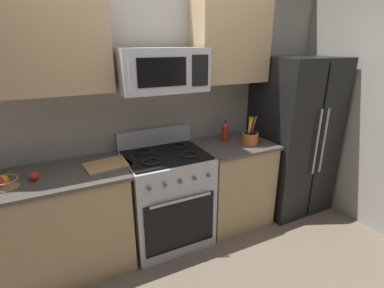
# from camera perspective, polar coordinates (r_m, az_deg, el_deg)

# --- Properties ---
(ground_plane) EXTENTS (16.00, 16.00, 0.00)m
(ground_plane) POSITION_cam_1_polar(r_m,az_deg,el_deg) (2.64, 1.50, -26.30)
(ground_plane) COLOR #6B5B4C
(wall_back) EXTENTS (8.00, 0.10, 2.60)m
(wall_back) POSITION_cam_1_polar(r_m,az_deg,el_deg) (2.91, -8.39, 7.45)
(wall_back) COLOR #9E998E
(wall_back) RESTS_ON ground
(counter_left) EXTENTS (1.22, 0.64, 0.91)m
(counter_left) POSITION_cam_1_polar(r_m,az_deg,el_deg) (2.73, -25.61, -14.47)
(counter_left) COLOR tan
(counter_left) RESTS_ON ground
(range_oven) EXTENTS (0.76, 0.68, 1.09)m
(range_oven) POSITION_cam_1_polar(r_m,az_deg,el_deg) (2.86, -5.06, -10.44)
(range_oven) COLOR #B2B5BA
(range_oven) RESTS_ON ground
(counter_right) EXTENTS (0.76, 0.64, 0.91)m
(counter_right) POSITION_cam_1_polar(r_m,az_deg,el_deg) (3.19, 8.05, -7.58)
(counter_right) COLOR tan
(counter_right) RESTS_ON ground
(refrigerator) EXTENTS (0.81, 0.75, 1.76)m
(refrigerator) POSITION_cam_1_polar(r_m,az_deg,el_deg) (3.51, 19.44, 1.53)
(refrigerator) COLOR black
(refrigerator) RESTS_ON ground
(microwave) EXTENTS (0.74, 0.44, 0.36)m
(microwave) POSITION_cam_1_polar(r_m,az_deg,el_deg) (2.52, -6.14, 14.47)
(microwave) COLOR #B2B5BA
(upper_cabinets_left) EXTENTS (1.21, 0.34, 0.79)m
(upper_cabinets_left) POSITION_cam_1_polar(r_m,az_deg,el_deg) (2.49, -30.91, 17.31)
(upper_cabinets_left) COLOR tan
(upper_cabinets_right) EXTENTS (0.75, 0.34, 0.79)m
(upper_cabinets_right) POSITION_cam_1_polar(r_m,az_deg,el_deg) (2.99, 7.57, 19.65)
(upper_cabinets_right) COLOR tan
(utensil_crock) EXTENTS (0.17, 0.17, 0.30)m
(utensil_crock) POSITION_cam_1_polar(r_m,az_deg,el_deg) (3.00, 11.50, 1.24)
(utensil_crock) COLOR #D1662D
(utensil_crock) RESTS_ON counter_right
(fruit_basket) EXTENTS (0.19, 0.19, 0.10)m
(fruit_basket) POSITION_cam_1_polar(r_m,az_deg,el_deg) (2.47, -33.55, -6.37)
(fruit_basket) COLOR #9E7A4C
(fruit_basket) RESTS_ON counter_left
(apple_loose) EXTENTS (0.07, 0.07, 0.07)m
(apple_loose) POSITION_cam_1_polar(r_m,az_deg,el_deg) (2.48, -29.04, -5.63)
(apple_loose) COLOR red
(apple_loose) RESTS_ON counter_left
(cutting_board) EXTENTS (0.40, 0.31, 0.02)m
(cutting_board) POSITION_cam_1_polar(r_m,az_deg,el_deg) (2.54, -16.50, -3.97)
(cutting_board) COLOR tan
(cutting_board) RESTS_ON counter_left
(bottle_hot_sauce) EXTENTS (0.07, 0.07, 0.22)m
(bottle_hot_sauce) POSITION_cam_1_polar(r_m,az_deg,el_deg) (3.06, 6.59, 2.50)
(bottle_hot_sauce) COLOR red
(bottle_hot_sauce) RESTS_ON counter_right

